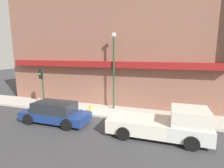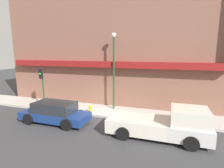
{
  "view_description": "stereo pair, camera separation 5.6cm",
  "coord_description": "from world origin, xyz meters",
  "px_view_note": "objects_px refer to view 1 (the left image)",
  "views": [
    {
      "loc": [
        5.12,
        -11.37,
        4.69
      ],
      "look_at": [
        1.11,
        1.03,
        2.37
      ],
      "focal_mm": 28.0,
      "sensor_mm": 36.0,
      "label": 1
    },
    {
      "loc": [
        5.17,
        -11.35,
        4.69
      ],
      "look_at": [
        1.11,
        1.03,
        2.37
      ],
      "focal_mm": 28.0,
      "sensor_mm": 36.0,
      "label": 2
    }
  ],
  "objects_px": {
    "parked_car": "(55,112)",
    "street_lamp": "(114,63)",
    "pickup_truck": "(164,124)",
    "traffic_light": "(42,81)",
    "fire_hydrant": "(90,109)"
  },
  "relations": [
    {
      "from": "fire_hydrant",
      "to": "traffic_light",
      "type": "distance_m",
      "value": 4.84
    },
    {
      "from": "traffic_light",
      "to": "street_lamp",
      "type": "bearing_deg",
      "value": 13.24
    },
    {
      "from": "pickup_truck",
      "to": "traffic_light",
      "type": "xyz_separation_m",
      "value": [
        -9.94,
        2.27,
        1.6
      ]
    },
    {
      "from": "street_lamp",
      "to": "traffic_light",
      "type": "relative_size",
      "value": 1.88
    },
    {
      "from": "street_lamp",
      "to": "traffic_light",
      "type": "distance_m",
      "value": 6.19
    },
    {
      "from": "pickup_truck",
      "to": "street_lamp",
      "type": "relative_size",
      "value": 0.91
    },
    {
      "from": "parked_car",
      "to": "traffic_light",
      "type": "distance_m",
      "value": 4.0
    },
    {
      "from": "parked_car",
      "to": "fire_hydrant",
      "type": "xyz_separation_m",
      "value": [
        1.63,
        2.14,
        -0.23
      ]
    },
    {
      "from": "fire_hydrant",
      "to": "traffic_light",
      "type": "bearing_deg",
      "value": 178.38
    },
    {
      "from": "pickup_truck",
      "to": "fire_hydrant",
      "type": "bearing_deg",
      "value": 159.4
    },
    {
      "from": "parked_car",
      "to": "traffic_light",
      "type": "relative_size",
      "value": 1.45
    },
    {
      "from": "pickup_truck",
      "to": "fire_hydrant",
      "type": "height_order",
      "value": "pickup_truck"
    },
    {
      "from": "parked_car",
      "to": "street_lamp",
      "type": "xyz_separation_m",
      "value": [
        3.03,
        3.65,
        3.21
      ]
    },
    {
      "from": "fire_hydrant",
      "to": "street_lamp",
      "type": "xyz_separation_m",
      "value": [
        1.41,
        1.5,
        3.44
      ]
    },
    {
      "from": "pickup_truck",
      "to": "parked_car",
      "type": "relative_size",
      "value": 1.17
    }
  ]
}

